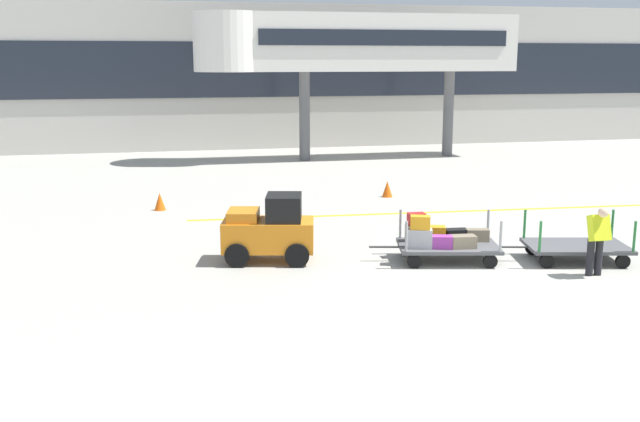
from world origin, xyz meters
TOP-DOWN VIEW (x-y plane):
  - ground_plane at (0.00, 0.00)m, footprint 120.00×120.00m
  - apron_lead_line at (2.62, 7.27)m, footprint 16.72×1.19m
  - terminal_building at (0.00, 25.98)m, footprint 49.41×2.51m
  - jet_bridge at (2.20, 19.99)m, footprint 15.02×3.00m
  - baggage_tug at (-4.03, 2.87)m, footprint 2.29×1.62m
  - baggage_cart_lead at (-0.11, 1.99)m, footprint 3.09×1.88m
  - baggage_cart_middle at (2.95, 1.28)m, footprint 3.09×1.88m
  - baggage_handler at (2.70, 0.08)m, footprint 0.43×0.45m
  - safety_cone_near at (1.18, 10.14)m, footprint 0.36×0.36m
  - safety_cone_far at (-6.47, 9.53)m, footprint 0.36×0.36m

SIDE VIEW (x-z plane):
  - ground_plane at x=0.00m, z-range 0.00..0.00m
  - apron_lead_line at x=2.62m, z-range 0.00..0.01m
  - safety_cone_near at x=1.18m, z-range 0.00..0.55m
  - safety_cone_far at x=-6.47m, z-range 0.00..0.55m
  - baggage_cart_middle at x=2.95m, z-range -0.20..0.90m
  - baggage_cart_lead at x=-0.11m, z-range -0.06..1.09m
  - baggage_tug at x=-4.03m, z-range -0.04..1.54m
  - baggage_handler at x=2.70m, z-range 0.08..1.65m
  - terminal_building at x=0.00m, z-range 0.01..7.49m
  - jet_bridge at x=2.20m, z-range 1.98..8.66m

